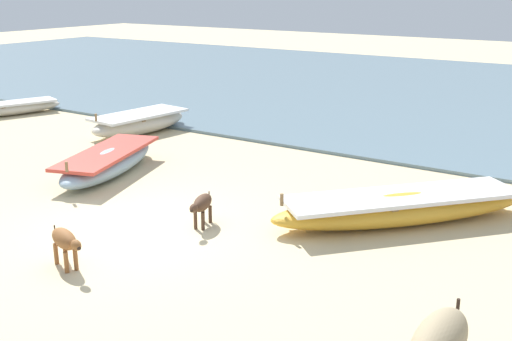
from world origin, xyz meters
TOP-DOWN VIEW (x-y plane):
  - ground at (0.00, 0.00)m, footprint 80.00×80.00m
  - sea_water at (0.00, 16.10)m, footprint 60.00×20.00m
  - fishing_boat_0 at (-10.00, 4.79)m, footprint 1.88×3.32m
  - fishing_boat_1 at (-2.73, 2.01)m, footprint 2.11×3.66m
  - fishing_boat_3 at (3.63, 2.77)m, footprint 3.92×4.24m
  - fishing_boat_5 at (-4.86, 5.23)m, footprint 1.51×3.17m
  - calf_near_dark at (0.86, 0.72)m, footprint 0.42×0.84m
  - calf_far_brown at (0.21, -1.65)m, footprint 0.89×0.45m

SIDE VIEW (x-z plane):
  - ground at x=0.00m, z-range 0.00..0.00m
  - sea_water at x=0.00m, z-range 0.00..0.08m
  - fishing_boat_0 at x=-10.00m, z-range -0.08..0.52m
  - fishing_boat_3 at x=3.63m, z-range -0.08..0.64m
  - fishing_boat_1 at x=-2.73m, z-range -0.08..0.65m
  - fishing_boat_5 at x=-4.86m, z-range -0.08..0.69m
  - calf_near_dark at x=0.86m, z-range 0.12..0.67m
  - calf_far_brown at x=0.21m, z-range 0.13..0.72m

